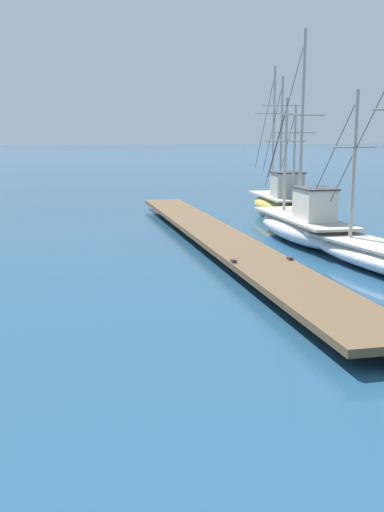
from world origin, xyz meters
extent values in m
cube|color=brown|center=(5.54, 17.24, 0.37)|extent=(3.55, 22.68, 0.16)
cylinder|color=#4C3D2D|center=(5.01, 10.48, 0.15)|extent=(0.36, 0.36, 0.29)
cylinder|color=#4C3D2D|center=(5.37, 14.99, 0.15)|extent=(0.36, 0.36, 0.29)
cylinder|color=#4C3D2D|center=(5.72, 19.49, 0.15)|extent=(0.36, 0.36, 0.29)
cylinder|color=#4C3D2D|center=(6.07, 24.00, 0.15)|extent=(0.36, 0.36, 0.29)
cylinder|color=#4C3D2D|center=(6.42, 28.51, 0.15)|extent=(0.36, 0.36, 0.29)
cube|color=#333338|center=(4.39, 12.79, 0.49)|extent=(0.14, 0.21, 0.08)
cube|color=#333338|center=(5.99, 12.67, 0.49)|extent=(0.14, 0.21, 0.08)
ellipsoid|color=silver|center=(8.76, 17.37, 0.46)|extent=(2.41, 6.88, 0.92)
cube|color=#B2AD9E|center=(8.76, 17.37, 0.88)|extent=(2.13, 6.19, 0.08)
cube|color=silver|center=(8.68, 16.36, 1.45)|extent=(1.15, 1.53, 1.06)
cube|color=#3D3D42|center=(8.68, 16.36, 2.01)|extent=(1.25, 1.65, 0.06)
cylinder|color=#B2ADA3|center=(8.79, 17.70, 4.14)|extent=(0.11, 0.11, 6.43)
cylinder|color=#B2ADA3|center=(8.79, 17.70, 4.47)|extent=(1.68, 0.20, 0.06)
cylinder|color=#333338|center=(8.93, 19.43, 4.46)|extent=(0.30, 3.33, 4.76)
cylinder|color=#B2ADA3|center=(8.92, 19.22, 3.03)|extent=(0.11, 0.11, 4.23)
cylinder|color=#B2ADA3|center=(8.92, 19.22, 3.56)|extent=(1.68, 0.20, 0.06)
cylinder|color=#333338|center=(9.01, 20.35, 3.24)|extent=(0.20, 2.20, 3.13)
cylinder|color=#333338|center=(8.70, 13.78, 3.67)|extent=(0.27, 2.78, 3.97)
cylinder|color=#B2ADA3|center=(8.68, 14.03, 2.91)|extent=(0.11, 0.11, 4.37)
cylinder|color=#B2ADA3|center=(8.68, 14.03, 3.43)|extent=(1.59, 0.20, 0.06)
cylinder|color=#333338|center=(8.57, 15.21, 3.12)|extent=(0.23, 2.27, 3.24)
ellipsoid|color=gold|center=(10.88, 23.62, 0.51)|extent=(2.80, 5.68, 1.01)
cube|color=#B2AD9E|center=(10.88, 23.62, 0.97)|extent=(2.48, 5.11, 0.08)
cube|color=#B7B2A8|center=(10.77, 22.81, 1.55)|extent=(1.38, 1.32, 1.08)
cube|color=#3D3D42|center=(10.77, 22.81, 2.12)|extent=(1.49, 1.43, 0.06)
cylinder|color=#B2ADA3|center=(10.92, 23.89, 3.69)|extent=(0.11, 0.11, 5.36)
cylinder|color=#B2ADA3|center=(10.92, 23.89, 5.09)|extent=(1.87, 0.31, 0.06)
cylinder|color=#333338|center=(11.11, 25.32, 3.96)|extent=(0.39, 2.77, 3.97)
cylinder|color=#B2ADA3|center=(11.08, 25.11, 3.97)|extent=(0.11, 0.11, 5.91)
cylinder|color=#B2ADA3|center=(11.08, 25.11, 4.77)|extent=(1.87, 0.31, 0.06)
cylinder|color=#333338|center=(11.30, 26.69, 4.26)|extent=(0.43, 3.05, 4.37)
cylinder|color=#B2ADA3|center=(10.67, 22.00, 3.00)|extent=(0.11, 0.11, 3.99)
cylinder|color=#B2ADA3|center=(10.67, 22.00, 3.87)|extent=(1.87, 0.31, 0.06)
cylinder|color=#333338|center=(10.81, 23.06, 3.20)|extent=(0.30, 2.06, 2.95)
camera|label=1|loc=(-1.28, -1.94, 3.83)|focal=42.33mm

